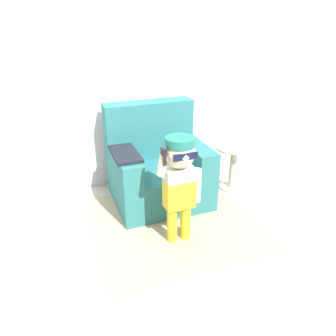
{
  "coord_description": "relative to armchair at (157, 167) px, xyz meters",
  "views": [
    {
      "loc": [
        -0.83,
        -2.66,
        1.79
      ],
      "look_at": [
        0.12,
        -0.13,
        0.53
      ],
      "focal_mm": 35.0,
      "sensor_mm": 36.0,
      "label": 1
    }
  ],
  "objects": [
    {
      "name": "wall_back",
      "position": [
        -0.15,
        0.5,
        0.95
      ],
      "size": [
        10.0,
        0.05,
        2.6
      ],
      "color": "silver",
      "rests_on": "ground_plane"
    },
    {
      "name": "ground_plane",
      "position": [
        -0.15,
        -0.29,
        -0.35
      ],
      "size": [
        10.0,
        10.0,
        0.0
      ],
      "primitive_type": "plane",
      "color": "#BCB29E"
    },
    {
      "name": "person_child",
      "position": [
        -0.06,
        -0.78,
        0.28
      ],
      "size": [
        0.39,
        0.29,
        0.95
      ],
      "color": "gold",
      "rests_on": "ground_plane"
    },
    {
      "name": "side_table",
      "position": [
        0.86,
        -0.11,
        -0.05
      ],
      "size": [
        0.41,
        0.41,
        0.5
      ],
      "color": "beige",
      "rests_on": "ground_plane"
    },
    {
      "name": "armchair",
      "position": [
        0.0,
        0.0,
        0.0
      ],
      "size": [
        0.96,
        0.85,
        0.99
      ],
      "color": "#286B70",
      "rests_on": "ground_plane"
    },
    {
      "name": "rug",
      "position": [
        -0.03,
        -0.53,
        -0.35
      ],
      "size": [
        1.48,
        1.44,
        0.01
      ],
      "color": "tan",
      "rests_on": "ground_plane"
    }
  ]
}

